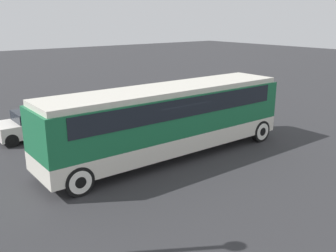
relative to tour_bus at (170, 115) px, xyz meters
The scene contains 4 objects.
ground_plane 1.84m from the tour_bus, behind, with size 120.00×120.00×0.00m, color #2D2D30.
tour_bus is the anchor object (origin of this frame).
parked_car_near 7.08m from the tour_bus, 118.03° to the left, with size 4.55×1.86×1.39m.
parked_car_mid 9.18m from the tour_bus, 61.57° to the left, with size 4.17×1.81×1.30m.
Camera 1 is at (-9.27, -12.00, 5.78)m, focal length 40.00 mm.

